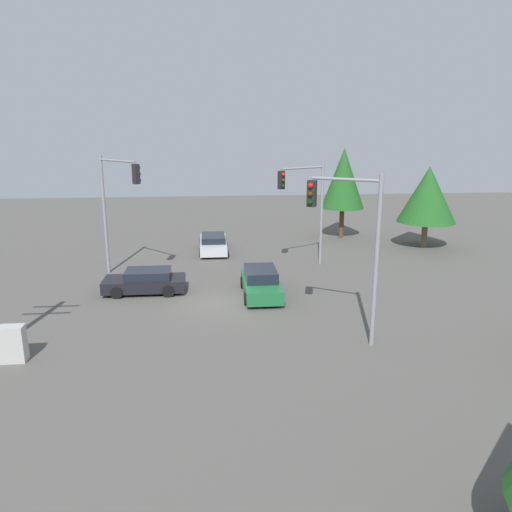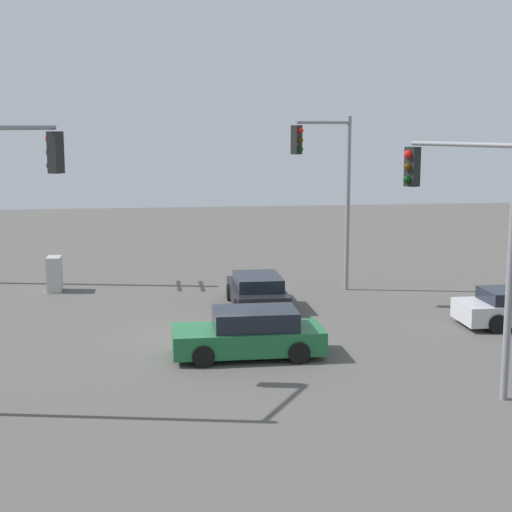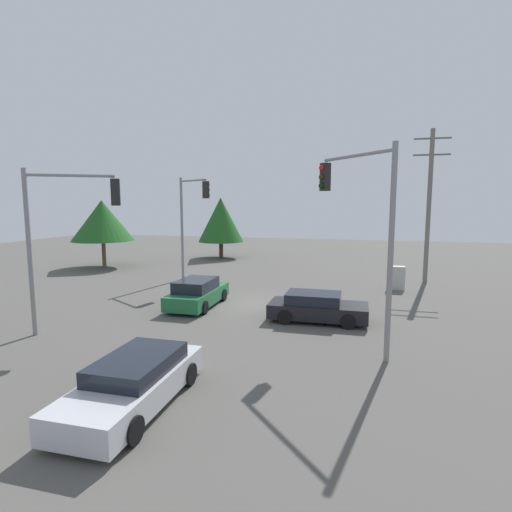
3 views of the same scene
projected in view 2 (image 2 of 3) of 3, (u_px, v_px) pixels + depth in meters
The scene contains 7 objects.
ground_plane at pixel (210, 339), 24.68m from camera, with size 80.00×80.00×0.00m, color #54514C.
sedan_dark at pixel (257, 291), 28.80m from camera, with size 4.25×1.97×1.25m.
sedan_green at pixel (250, 334), 22.73m from camera, with size 1.95×4.35×1.40m.
traffic_signal_main at pixel (12, 214), 18.45m from camera, with size 2.63×1.73×6.85m.
traffic_signal_cross at pixel (468, 218), 19.55m from camera, with size 3.11×1.91×6.44m.
traffic_signal_aux at pixel (330, 175), 30.25m from camera, with size 2.64×2.85×7.00m.
electrical_cabinet at pixel (55, 274), 31.65m from camera, with size 0.90×0.55×1.41m, color #B2B2AD.
Camera 2 is at (23.88, -1.72, 6.68)m, focal length 55.00 mm.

